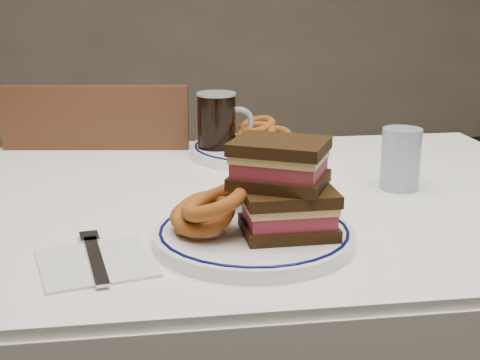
{
  "coord_description": "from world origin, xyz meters",
  "views": [
    {
      "loc": [
        -0.14,
        -1.1,
        1.11
      ],
      "look_at": [
        -0.01,
        -0.19,
        0.83
      ],
      "focal_mm": 50.0,
      "sensor_mm": 36.0,
      "label": 1
    }
  ],
  "objects": [
    {
      "name": "chair_far",
      "position": [
        -0.23,
        0.5,
        0.48
      ],
      "size": [
        0.46,
        0.46,
        0.89
      ],
      "color": "#3F2114",
      "rests_on": "floor"
    },
    {
      "name": "napkin_fork",
      "position": [
        -0.21,
        -0.26,
        0.75
      ],
      "size": [
        0.17,
        0.2,
        0.01
      ],
      "color": "silver",
      "rests_on": "dining_table"
    },
    {
      "name": "onion_rings_far",
      "position": [
        0.11,
        0.29,
        0.79
      ],
      "size": [
        0.13,
        0.13,
        0.07
      ],
      "color": "brown",
      "rests_on": "far_plate"
    },
    {
      "name": "beer_mug",
      "position": [
        0.01,
        0.28,
        0.82
      ],
      "size": [
        0.12,
        0.08,
        0.14
      ],
      "color": "black",
      "rests_on": "dining_table"
    },
    {
      "name": "reuben_sandwich",
      "position": [
        0.04,
        -0.23,
        0.83
      ],
      "size": [
        0.16,
        0.15,
        0.13
      ],
      "color": "black",
      "rests_on": "main_plate"
    },
    {
      "name": "dining_table",
      "position": [
        0.0,
        0.0,
        0.64
      ],
      "size": [
        1.27,
        0.87,
        0.75
      ],
      "color": "white",
      "rests_on": "floor"
    },
    {
      "name": "far_plate",
      "position": [
        0.1,
        0.28,
        0.76
      ],
      "size": [
        0.3,
        0.3,
        0.02
      ],
      "color": "white",
      "rests_on": "dining_table"
    },
    {
      "name": "water_glass",
      "position": [
        0.31,
        0.0,
        0.81
      ],
      "size": [
        0.07,
        0.07,
        0.11
      ],
      "primitive_type": "cylinder",
      "color": "#92AABD",
      "rests_on": "dining_table"
    },
    {
      "name": "ketchup_ramekin",
      "position": [
        -0.01,
        -0.12,
        0.79
      ],
      "size": [
        0.06,
        0.06,
        0.03
      ],
      "color": "silver",
      "rests_on": "main_plate"
    },
    {
      "name": "main_plate",
      "position": [
        0.0,
        -0.22,
        0.76
      ],
      "size": [
        0.29,
        0.29,
        0.02
      ],
      "color": "white",
      "rests_on": "dining_table"
    },
    {
      "name": "onion_rings_main",
      "position": [
        -0.06,
        -0.22,
        0.8
      ],
      "size": [
        0.11,
        0.12,
        0.1
      ],
      "color": "brown",
      "rests_on": "main_plate"
    }
  ]
}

